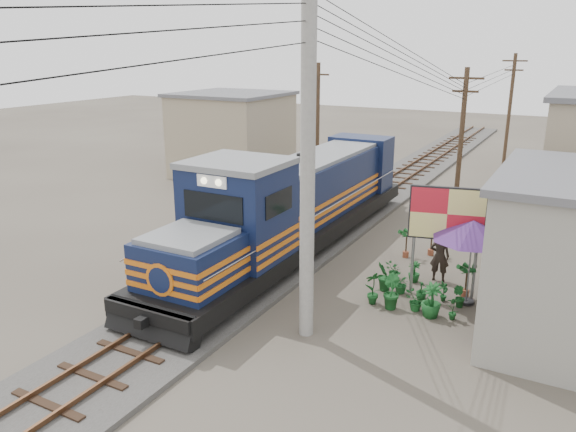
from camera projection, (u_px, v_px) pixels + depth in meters
The scene contains 14 objects.
ground at pixel (216, 301), 18.13m from camera, with size 120.00×120.00×0.00m, color #473F35.
ballast at pixel (339, 219), 26.53m from camera, with size 3.60×70.00×0.16m, color #595651.
track at pixel (339, 215), 26.48m from camera, with size 1.15×70.00×0.12m.
locomotive at pixel (294, 207), 22.12m from camera, with size 3.16×17.21×4.26m.
utility_pole_main at pixel (308, 162), 14.67m from camera, with size 0.40×0.40×10.00m.
wooden_pole_mid at pixel (461, 139), 26.81m from camera, with size 1.60×0.24×7.00m.
wooden_pole_far at pixel (510, 107), 38.39m from camera, with size 1.60×0.24×7.50m.
wooden_pole_left at pixel (318, 118), 34.50m from camera, with size 1.60×0.24×7.00m.
power_lines at pixel (326, 55), 23.16m from camera, with size 9.65×19.00×3.30m.
shophouse_left at pixel (232, 134), 35.40m from camera, with size 6.30×6.30×5.20m.
billboard at pixel (447, 217), 17.75m from camera, with size 2.36×0.66×3.70m.
market_umbrella at pixel (473, 231), 17.30m from camera, with size 2.81×2.81×2.78m.
vendor at pixel (440, 256), 19.50m from camera, with size 0.67×0.44×1.83m, color black.
plant_nursery at pixel (406, 288), 17.99m from camera, with size 3.11×3.02×1.13m.
Camera 1 is at (9.91, -13.46, 7.88)m, focal length 35.00 mm.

